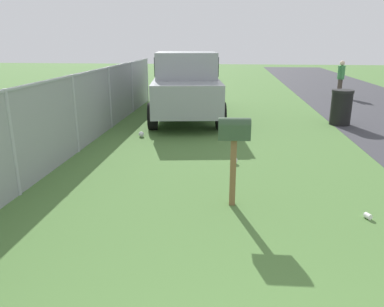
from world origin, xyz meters
name	(u,v)px	position (x,y,z in m)	size (l,w,h in m)	color
mailbox	(234,136)	(4.75, 0.42, 1.08)	(0.23, 0.47, 1.36)	brown
pickup_truck	(186,83)	(11.41, 1.90, 1.11)	(5.80, 2.73, 2.09)	#93999E
trash_bin	(341,107)	(10.82, -2.81, 0.52)	(0.63, 0.63, 1.03)	black
pedestrian	(341,76)	(16.73, -4.35, 0.91)	(0.40, 0.42, 1.58)	#4C4238
fence_section	(75,111)	(7.27, 3.89, 0.93)	(15.00, 0.07, 1.73)	#9EA3A8
litter_bag_far_scatter	(141,134)	(8.76, 2.77, 0.07)	(0.14, 0.14, 0.14)	silver
litter_bag_near_hydrant	(234,160)	(6.76, 0.37, 0.07)	(0.14, 0.14, 0.14)	silver
litter_cup_midfield_a	(368,216)	(4.46, -1.50, 0.04)	(0.08, 0.08, 0.10)	white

